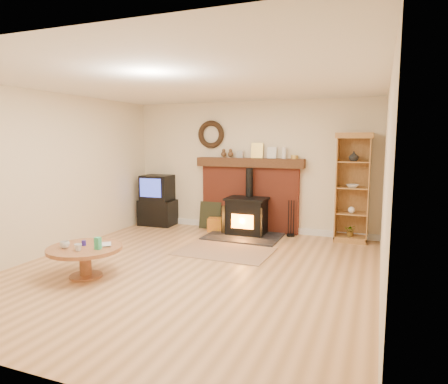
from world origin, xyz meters
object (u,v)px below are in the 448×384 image
at_px(wood_stove, 246,217).
at_px(coffee_table, 85,252).
at_px(curio_cabinet, 353,188).
at_px(tv_unit, 158,201).

xyz_separation_m(wood_stove, coffee_table, (-1.28, -3.05, -0.01)).
bearing_deg(wood_stove, curio_cabinet, 8.32).
distance_m(wood_stove, tv_unit, 2.10).
bearing_deg(wood_stove, coffee_table, -112.77).
relative_size(tv_unit, curio_cabinet, 0.55).
distance_m(wood_stove, coffee_table, 3.31).
relative_size(wood_stove, coffee_table, 1.42).
distance_m(curio_cabinet, coffee_table, 4.67).
bearing_deg(curio_cabinet, wood_stove, -171.68).
height_order(curio_cabinet, coffee_table, curio_cabinet).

